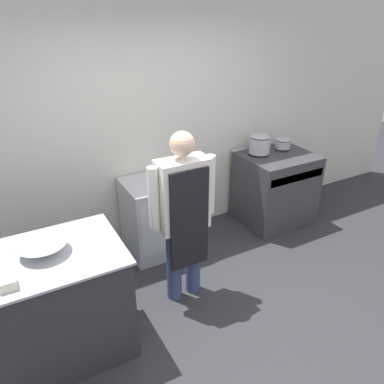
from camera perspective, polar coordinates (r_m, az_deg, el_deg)
The scene contains 10 objects.
ground_plane at distance 3.52m, azimuth 7.70°, elevation -20.17°, with size 14.00×14.00×0.00m, color #2D2D33.
wall_back at distance 4.21m, azimuth -6.19°, elevation 9.76°, with size 8.00×0.05×2.70m.
prep_counter at distance 3.21m, azimuth -19.75°, elevation -15.78°, with size 1.06×0.79×0.94m.
stove at distance 4.92m, azimuth 12.48°, elevation 0.62°, with size 0.87×0.74×0.93m.
fridge_unit at distance 4.21m, azimuth -5.83°, elevation -3.83°, with size 0.60×0.59×0.86m.
person_cook at distance 3.29m, azimuth -1.32°, elevation -2.78°, with size 0.63×0.24×1.65m.
mixing_bowl at distance 2.94m, azimuth -21.84°, elevation -7.90°, with size 0.36×0.36×0.09m.
plastic_tub at distance 2.70m, azimuth -26.37°, elevation -12.41°, with size 0.11×0.11×0.07m.
stock_pot at distance 4.67m, azimuth 10.29°, elevation 7.27°, with size 0.26×0.26×0.23m.
sauce_pot at distance 4.92m, azimuth 13.66°, elevation 7.27°, with size 0.20×0.20×0.13m.
Camera 1 is at (-1.54, -1.88, 2.54)m, focal length 35.00 mm.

